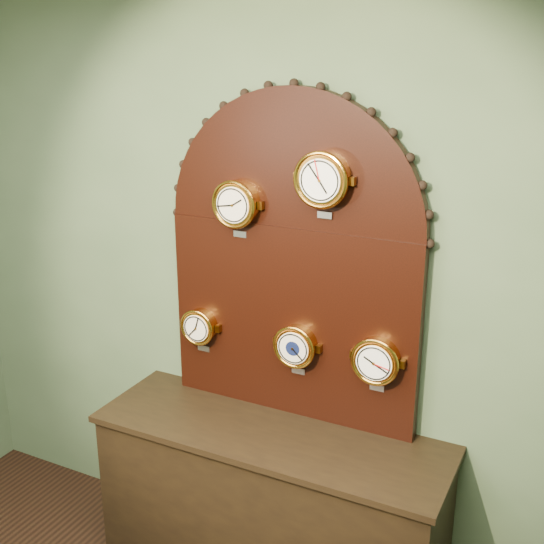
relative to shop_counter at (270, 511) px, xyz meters
The scene contains 8 objects.
wall_back 1.04m from the shop_counter, 90.00° to the left, with size 4.00×4.00×0.00m, color #485D40.
shop_counter is the anchor object (origin of this frame).
display_board 1.25m from the shop_counter, 90.00° to the left, with size 1.26×0.06×1.53m.
roman_clock 1.45m from the shop_counter, 147.90° to the left, with size 0.22×0.08×0.27m.
arabic_clock 1.58m from the shop_counter, 43.02° to the left, with size 0.24×0.08×0.29m.
hygrometer 0.93m from the shop_counter, 161.42° to the left, with size 0.18×0.08×0.23m.
barometer 0.81m from the shop_counter, 71.18° to the left, with size 0.20×0.08×0.26m.
tide_clock 0.93m from the shop_counter, 19.66° to the left, with size 0.22×0.08×0.27m.
Camera 1 is at (1.23, -0.19, 2.48)m, focal length 45.40 mm.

